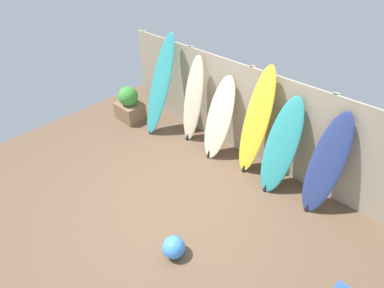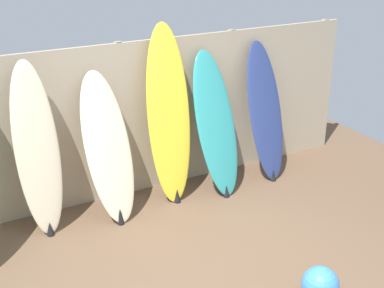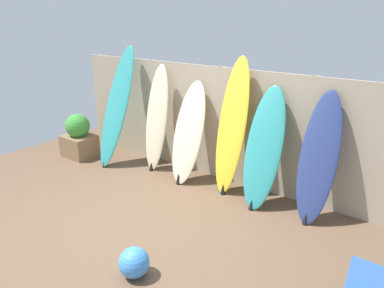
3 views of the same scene
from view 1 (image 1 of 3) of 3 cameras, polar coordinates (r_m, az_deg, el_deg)
name	(u,v)px [view 1 (image 1 of 3)]	position (r m, az deg, el deg)	size (l,w,h in m)	color
ground	(171,204)	(5.12, -4.11, -11.30)	(7.68, 7.68, 0.00)	brown
fence_back	(246,112)	(5.75, 10.20, 5.99)	(6.08, 0.11, 1.80)	tan
surfboard_teal_0	(160,86)	(6.37, -6.13, 10.93)	(0.50, 0.88, 2.06)	teal
surfboard_cream_1	(193,101)	(6.08, 0.19, 8.27)	(0.45, 0.43, 1.79)	beige
surfboard_cream_2	(219,119)	(5.70, 5.14, 4.73)	(0.56, 0.67, 1.58)	beige
surfboard_yellow_3	(256,123)	(5.29, 12.05, 3.89)	(0.54, 0.51, 2.01)	yellow
surfboard_teal_4	(281,147)	(5.13, 16.58, -0.56)	(0.56, 0.69, 1.65)	teal
surfboard_navy_5	(326,165)	(4.98, 24.14, -3.75)	(0.51, 0.59, 1.68)	navy
planter_box	(129,105)	(7.10, -11.84, 7.31)	(0.58, 0.49, 0.81)	#846647
beach_ball	(174,247)	(4.42, -3.50, -19.03)	(0.32, 0.32, 0.32)	#3F8CE5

